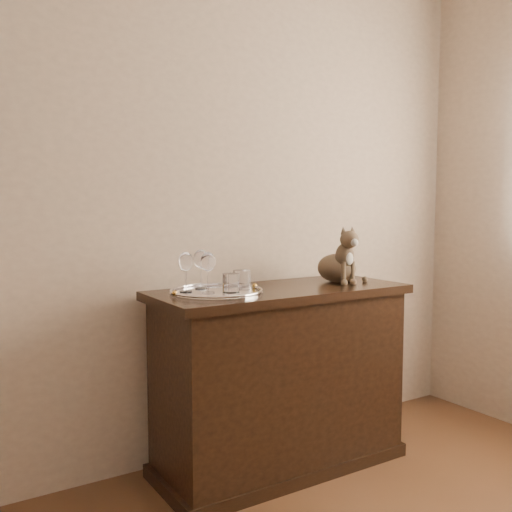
{
  "coord_description": "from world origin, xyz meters",
  "views": [
    {
      "loc": [
        -0.88,
        -0.19,
        1.23
      ],
      "look_at": [
        0.47,
        1.95,
        1.0
      ],
      "focal_mm": 40.0,
      "sensor_mm": 36.0,
      "label": 1
    }
  ],
  "objects_px": {
    "wine_glass_b": "(201,269)",
    "cat": "(337,254)",
    "tray": "(217,293)",
    "wine_glass_d": "(208,272)",
    "sideboard": "(280,378)",
    "wine_glass_a": "(186,272)",
    "tumbler_a": "(231,283)",
    "tumbler_c": "(242,280)"
  },
  "relations": [
    {
      "from": "tray",
      "to": "wine_glass_a",
      "type": "height_order",
      "value": "wine_glass_a"
    },
    {
      "from": "tumbler_c",
      "to": "sideboard",
      "type": "bearing_deg",
      "value": -0.56
    },
    {
      "from": "tray",
      "to": "wine_glass_d",
      "type": "relative_size",
      "value": 2.3
    },
    {
      "from": "tray",
      "to": "tumbler_c",
      "type": "distance_m",
      "value": 0.13
    },
    {
      "from": "wine_glass_d",
      "to": "cat",
      "type": "relative_size",
      "value": 0.63
    },
    {
      "from": "tray",
      "to": "tumbler_a",
      "type": "bearing_deg",
      "value": -51.81
    },
    {
      "from": "wine_glass_a",
      "to": "tumbler_c",
      "type": "relative_size",
      "value": 2.0
    },
    {
      "from": "sideboard",
      "to": "tumbler_a",
      "type": "bearing_deg",
      "value": -171.47
    },
    {
      "from": "tumbler_a",
      "to": "cat",
      "type": "distance_m",
      "value": 0.65
    },
    {
      "from": "tumbler_c",
      "to": "wine_glass_a",
      "type": "bearing_deg",
      "value": 165.34
    },
    {
      "from": "wine_glass_b",
      "to": "tumbler_a",
      "type": "bearing_deg",
      "value": -69.26
    },
    {
      "from": "tray",
      "to": "cat",
      "type": "height_order",
      "value": "cat"
    },
    {
      "from": "wine_glass_d",
      "to": "tumbler_c",
      "type": "relative_size",
      "value": 2.02
    },
    {
      "from": "tray",
      "to": "wine_glass_d",
      "type": "distance_m",
      "value": 0.1
    },
    {
      "from": "sideboard",
      "to": "tumbler_c",
      "type": "xyz_separation_m",
      "value": [
        -0.21,
        0.0,
        0.48
      ]
    },
    {
      "from": "wine_glass_a",
      "to": "tumbler_a",
      "type": "relative_size",
      "value": 2.11
    },
    {
      "from": "wine_glass_d",
      "to": "wine_glass_a",
      "type": "bearing_deg",
      "value": 138.77
    },
    {
      "from": "tray",
      "to": "wine_glass_d",
      "type": "height_order",
      "value": "wine_glass_d"
    },
    {
      "from": "wine_glass_b",
      "to": "cat",
      "type": "distance_m",
      "value": 0.71
    },
    {
      "from": "wine_glass_b",
      "to": "cat",
      "type": "relative_size",
      "value": 0.63
    },
    {
      "from": "wine_glass_b",
      "to": "wine_glass_d",
      "type": "distance_m",
      "value": 0.12
    },
    {
      "from": "wine_glass_d",
      "to": "sideboard",
      "type": "bearing_deg",
      "value": -0.04
    },
    {
      "from": "wine_glass_a",
      "to": "cat",
      "type": "distance_m",
      "value": 0.8
    },
    {
      "from": "wine_glass_b",
      "to": "tumbler_c",
      "type": "relative_size",
      "value": 2.04
    },
    {
      "from": "sideboard",
      "to": "wine_glass_d",
      "type": "height_order",
      "value": "wine_glass_d"
    },
    {
      "from": "tray",
      "to": "wine_glass_a",
      "type": "xyz_separation_m",
      "value": [
        -0.12,
        0.06,
        0.09
      ]
    },
    {
      "from": "wine_glass_a",
      "to": "tray",
      "type": "bearing_deg",
      "value": -24.9
    },
    {
      "from": "wine_glass_d",
      "to": "tumbler_a",
      "type": "height_order",
      "value": "wine_glass_d"
    },
    {
      "from": "sideboard",
      "to": "wine_glass_a",
      "type": "height_order",
      "value": "wine_glass_a"
    },
    {
      "from": "wine_glass_b",
      "to": "wine_glass_d",
      "type": "relative_size",
      "value": 1.01
    },
    {
      "from": "tray",
      "to": "wine_glass_d",
      "type": "xyz_separation_m",
      "value": [
        -0.04,
        -0.01,
        0.09
      ]
    },
    {
      "from": "cat",
      "to": "tray",
      "type": "bearing_deg",
      "value": -172.37
    },
    {
      "from": "tumbler_a",
      "to": "tumbler_c",
      "type": "bearing_deg",
      "value": 29.21
    },
    {
      "from": "sideboard",
      "to": "wine_glass_a",
      "type": "bearing_deg",
      "value": 171.73
    },
    {
      "from": "tumbler_a",
      "to": "wine_glass_b",
      "type": "bearing_deg",
      "value": 110.74
    },
    {
      "from": "tumbler_c",
      "to": "cat",
      "type": "distance_m",
      "value": 0.57
    },
    {
      "from": "wine_glass_b",
      "to": "wine_glass_d",
      "type": "bearing_deg",
      "value": -102.22
    },
    {
      "from": "tumbler_c",
      "to": "cat",
      "type": "relative_size",
      "value": 0.31
    },
    {
      "from": "sideboard",
      "to": "tumbler_a",
      "type": "height_order",
      "value": "tumbler_a"
    },
    {
      "from": "tumbler_a",
      "to": "tumbler_c",
      "type": "xyz_separation_m",
      "value": [
        0.08,
        0.04,
        0.0
      ]
    },
    {
      "from": "tray",
      "to": "sideboard",
      "type": "bearing_deg",
      "value": -1.73
    },
    {
      "from": "wine_glass_a",
      "to": "wine_glass_d",
      "type": "relative_size",
      "value": 0.99
    }
  ]
}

